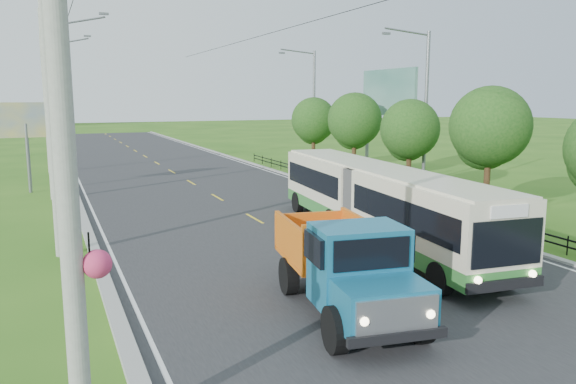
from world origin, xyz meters
TOP-DOWN VIEW (x-y plane):
  - ground at (0.00, 0.00)m, footprint 240.00×240.00m
  - road at (0.00, 20.00)m, footprint 14.00×120.00m
  - curb_left at (-7.20, 20.00)m, footprint 0.40×120.00m
  - curb_right at (7.15, 20.00)m, footprint 0.30×120.00m
  - edge_line_left at (-6.65, 20.00)m, footprint 0.12×120.00m
  - edge_line_right at (6.65, 20.00)m, footprint 0.12×120.00m
  - centre_dash at (0.00, 0.00)m, footprint 0.12×2.20m
  - railing_right at (8.00, 14.00)m, footprint 0.04×40.00m
  - pole_nearest at (-8.24, -3.00)m, footprint 3.51×0.44m
  - pole_near at (-8.26, 9.00)m, footprint 3.51×0.32m
  - pole_mid at (-8.26, 21.00)m, footprint 3.51×0.32m
  - pole_far at (-8.26, 33.00)m, footprint 3.51×0.32m
  - tree_third at (9.86, 8.14)m, footprint 3.60×3.62m
  - tree_fourth at (9.86, 14.14)m, footprint 3.24×3.31m
  - tree_fifth at (9.86, 20.14)m, footprint 3.48×3.52m
  - tree_back at (9.86, 26.14)m, footprint 3.30×3.36m
  - streetlight_mid at (10.64, 14.00)m, footprint 3.02×0.20m
  - streetlight_far at (10.64, 28.00)m, footprint 3.02×0.20m
  - planter_near at (8.60, 6.00)m, footprint 0.64×0.64m
  - planter_mid at (8.60, 14.00)m, footprint 0.64×0.64m
  - planter_far at (8.60, 22.00)m, footprint 0.64×0.64m
  - billboard_left at (-9.50, 24.00)m, footprint 3.00×0.20m
  - billboard_right at (12.30, 20.00)m, footprint 0.24×6.00m
  - bus at (2.90, 6.32)m, footprint 3.76×14.84m
  - dump_truck at (-1.78, 0.38)m, footprint 3.05×6.17m

SIDE VIEW (x-z plane):
  - ground at x=0.00m, z-range 0.00..0.00m
  - road at x=0.00m, z-range 0.00..0.02m
  - edge_line_left at x=-6.65m, z-range 0.02..0.02m
  - edge_line_right at x=6.65m, z-range 0.02..0.02m
  - centre_dash at x=0.00m, z-range 0.02..0.02m
  - curb_right at x=7.15m, z-range 0.00..0.10m
  - curb_left at x=-7.20m, z-range 0.00..0.15m
  - planter_near at x=8.60m, z-range -0.05..0.62m
  - planter_mid at x=8.60m, z-range -0.05..0.62m
  - planter_far at x=8.60m, z-range -0.05..0.62m
  - railing_right at x=8.00m, z-range 0.00..0.60m
  - dump_truck at x=-1.78m, z-range 0.16..2.65m
  - bus at x=2.90m, z-range 0.29..3.12m
  - tree_fourth at x=9.86m, z-range 0.89..6.29m
  - tree_back at x=9.86m, z-range 0.90..6.40m
  - tree_fifth at x=9.86m, z-range 0.95..6.75m
  - billboard_left at x=-9.50m, z-range 1.27..6.47m
  - tree_third at x=9.86m, z-range 0.99..6.99m
  - streetlight_mid at x=10.64m, z-range 0.37..9.44m
  - streetlight_far at x=10.64m, z-range 0.37..9.44m
  - pole_nearest at x=-8.24m, z-range -0.06..9.94m
  - pole_near at x=-8.26m, z-range 0.09..10.09m
  - pole_mid at x=-8.26m, z-range 0.09..10.09m
  - pole_far at x=-8.26m, z-range 0.09..10.09m
  - billboard_right at x=12.30m, z-range 1.69..8.99m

